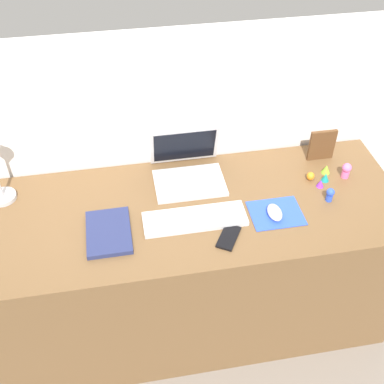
% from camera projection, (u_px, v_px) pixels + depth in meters
% --- Properties ---
extents(ground_plane, '(6.00, 6.00, 0.00)m').
position_uv_depth(ground_plane, '(190.00, 313.00, 2.46)').
color(ground_plane, slate).
extents(back_wall, '(2.99, 0.05, 1.34)m').
position_uv_depth(back_wall, '(176.00, 166.00, 2.28)').
color(back_wall, silver).
rests_on(back_wall, ground_plane).
extents(desk, '(1.79, 0.66, 0.74)m').
position_uv_depth(desk, '(190.00, 266.00, 2.21)').
color(desk, brown).
rests_on(desk, ground_plane).
extents(laptop, '(0.30, 0.27, 0.21)m').
position_uv_depth(laptop, '(187.00, 166.00, 2.08)').
color(laptop, silver).
rests_on(laptop, desk).
extents(keyboard, '(0.41, 0.13, 0.02)m').
position_uv_depth(keyboard, '(195.00, 219.00, 1.91)').
color(keyboard, silver).
rests_on(keyboard, desk).
extents(mousepad, '(0.21, 0.17, 0.00)m').
position_uv_depth(mousepad, '(276.00, 213.00, 1.94)').
color(mousepad, blue).
rests_on(mousepad, desk).
extents(mouse, '(0.06, 0.10, 0.03)m').
position_uv_depth(mouse, '(275.00, 212.00, 1.92)').
color(mouse, silver).
rests_on(mouse, mousepad).
extents(cell_phone, '(0.12, 0.14, 0.01)m').
position_uv_depth(cell_phone, '(229.00, 237.00, 1.84)').
color(cell_phone, black).
rests_on(cell_phone, desk).
extents(notebook_pad, '(0.17, 0.24, 0.02)m').
position_uv_depth(notebook_pad, '(109.00, 232.00, 1.85)').
color(notebook_pad, navy).
rests_on(notebook_pad, desk).
extents(picture_frame, '(0.12, 0.02, 0.15)m').
position_uv_depth(picture_frame, '(322.00, 145.00, 2.16)').
color(picture_frame, brown).
rests_on(picture_frame, desk).
extents(toy_figurine_lime, '(0.04, 0.04, 0.04)m').
position_uv_depth(toy_figurine_lime, '(326.00, 169.00, 2.12)').
color(toy_figurine_lime, '#8CDB33').
rests_on(toy_figurine_lime, desk).
extents(toy_figurine_purple, '(0.03, 0.03, 0.04)m').
position_uv_depth(toy_figurine_purple, '(320.00, 183.00, 2.05)').
color(toy_figurine_purple, purple).
rests_on(toy_figurine_purple, desk).
extents(toy_figurine_blue, '(0.03, 0.03, 0.06)m').
position_uv_depth(toy_figurine_blue, '(330.00, 194.00, 1.98)').
color(toy_figurine_blue, blue).
rests_on(toy_figurine_blue, desk).
extents(toy_figurine_teal, '(0.03, 0.03, 0.04)m').
position_uv_depth(toy_figurine_teal, '(325.00, 177.00, 2.08)').
color(toy_figurine_teal, teal).
rests_on(toy_figurine_teal, desk).
extents(toy_figurine_orange, '(0.03, 0.03, 0.04)m').
position_uv_depth(toy_figurine_orange, '(310.00, 176.00, 2.09)').
color(toy_figurine_orange, orange).
rests_on(toy_figurine_orange, desk).
extents(toy_figurine_pink, '(0.04, 0.04, 0.07)m').
position_uv_depth(toy_figurine_pink, '(346.00, 170.00, 2.09)').
color(toy_figurine_pink, pink).
rests_on(toy_figurine_pink, desk).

